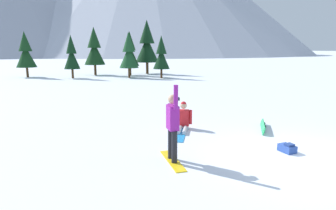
{
  "coord_description": "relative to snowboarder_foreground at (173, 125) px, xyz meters",
  "views": [
    {
      "loc": [
        -5.67,
        -5.8,
        2.87
      ],
      "look_at": [
        -2.37,
        3.27,
        1.0
      ],
      "focal_mm": 30.9,
      "sensor_mm": 36.0,
      "label": 1
    }
  ],
  "objects": [
    {
      "name": "loose_snowboard_near_left",
      "position": [
        4.15,
        1.67,
        -0.83
      ],
      "size": [
        1.04,
        1.43,
        0.25
      ],
      "color": "#19B259",
      "rests_on": "ground_plane"
    },
    {
      "name": "pine_tree_slender",
      "position": [
        6.77,
        20.86,
        1.33
      ],
      "size": [
        1.66,
        1.66,
        4.21
      ],
      "color": "#472D19",
      "rests_on": "ground_plane"
    },
    {
      "name": "pine_tree_broad",
      "position": [
        -1.61,
        23.65,
        1.37
      ],
      "size": [
        1.54,
        1.54,
        4.27
      ],
      "color": "#472D19",
      "rests_on": "ground_plane"
    },
    {
      "name": "pine_tree_twin",
      "position": [
        0.92,
        26.72,
        1.92
      ],
      "size": [
        2.28,
        2.28,
        5.28
      ],
      "color": "#472D19",
      "rests_on": "ground_plane"
    },
    {
      "name": "backpack_blue",
      "position": [
        3.3,
        -0.48,
        -0.85
      ],
      "size": [
        0.35,
        0.53,
        0.27
      ],
      "color": "#2D4C9E",
      "rests_on": "ground_plane"
    },
    {
      "name": "pine_tree_leaning",
      "position": [
        3.81,
        22.32,
        1.52
      ],
      "size": [
        1.93,
        1.93,
        4.55
      ],
      "color": "#472D19",
      "rests_on": "ground_plane"
    },
    {
      "name": "pine_tree_short",
      "position": [
        6.87,
        26.35,
        2.41
      ],
      "size": [
        2.71,
        2.71,
        6.18
      ],
      "color": "#472D19",
      "rests_on": "ground_plane"
    },
    {
      "name": "pine_tree_tall",
      "position": [
        -5.97,
        26.52,
        1.58
      ],
      "size": [
        2.0,
        2.0,
        4.66
      ],
      "color": "#472D19",
      "rests_on": "ground_plane"
    },
    {
      "name": "ground_plane",
      "position": [
        3.13,
        -0.85,
        -0.96
      ],
      "size": [
        800.0,
        800.0,
        0.0
      ],
      "primitive_type": "plane",
      "color": "silver"
    },
    {
      "name": "snowboarder_midground",
      "position": [
        1.43,
        2.68,
        -0.61
      ],
      "size": [
        1.21,
        1.76,
        1.01
      ],
      "color": "#B7B7BC",
      "rests_on": "ground_plane"
    },
    {
      "name": "snowboarder_foreground",
      "position": [
        0.0,
        0.0,
        0.0
      ],
      "size": [
        0.38,
        1.52,
        2.03
      ],
      "color": "yellow",
      "rests_on": "ground_plane"
    },
    {
      "name": "pine_tree_young",
      "position": [
        4.5,
        24.92,
        1.66
      ],
      "size": [
        2.0,
        2.0,
        4.8
      ],
      "color": "#472D19",
      "rests_on": "ground_plane"
    }
  ]
}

